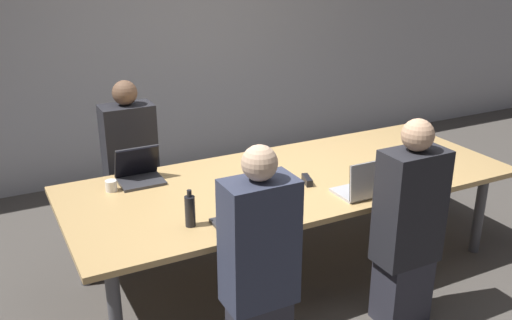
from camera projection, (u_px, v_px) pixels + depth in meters
ground_plane at (290, 266)px, 4.41m from camera, size 24.00×24.00×0.00m
curtain_wall at (175, 40)px, 5.91m from camera, size 12.00×0.06×2.80m
conference_table at (292, 185)px, 4.16m from camera, size 3.25×1.31×0.74m
laptop_near_left at (241, 216)px, 3.42m from camera, size 0.31×0.23×0.23m
person_near_left at (259, 267)px, 3.14m from camera, size 0.40×0.24×1.38m
cup_near_left at (276, 206)px, 3.59m from camera, size 0.09×0.09×0.10m
bottle_near_left at (190, 211)px, 3.41m from camera, size 0.06×0.06×0.24m
laptop_far_left at (139, 171)px, 4.07m from camera, size 0.31×0.26×0.26m
person_far_left at (131, 169)px, 4.51m from camera, size 0.40×0.24×1.38m
cup_far_left at (111, 186)px, 3.92m from camera, size 0.08×0.08×0.08m
laptop_near_midright at (364, 186)px, 3.82m from camera, size 0.32×0.26×0.27m
person_near_midright at (408, 229)px, 3.56m from camera, size 0.40×0.24×1.38m
stapler at (307, 180)px, 4.05m from camera, size 0.08×0.16×0.05m
notebook at (255, 194)px, 3.85m from camera, size 0.24×0.22×0.02m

